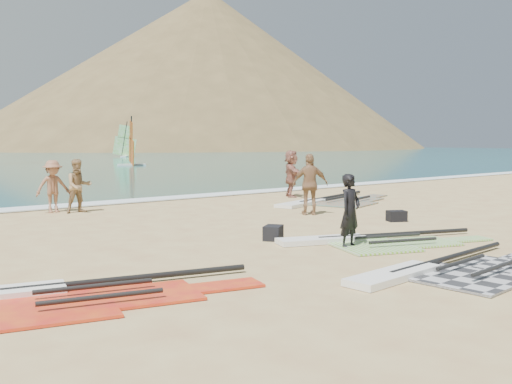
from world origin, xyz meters
TOP-DOWN VIEW (x-y plane):
  - ground at (0.00, 0.00)m, footprint 300.00×300.00m
  - surf_line at (0.00, 12.30)m, footprint 300.00×1.20m
  - headland_main at (85.00, 130.00)m, footprint 143.00×143.00m
  - headland_minor at (120.00, 140.00)m, footprint 70.00×70.00m
  - rig_grey at (-1.76, -1.99)m, footprint 5.09×2.04m
  - rig_green at (-0.46, 0.77)m, footprint 4.86×3.04m
  - rig_orange at (5.15, 7.21)m, footprint 6.50×3.52m
  - rig_red at (-7.58, 0.74)m, footprint 5.17×2.71m
  - gear_bag_near at (-1.85, 2.54)m, footprint 0.66×0.63m
  - gear_bag_far at (2.97, 2.59)m, footprint 0.64×0.57m
  - person_wetsuit at (-1.24, 0.70)m, footprint 0.65×0.48m
  - beachgoer_left at (-3.37, 10.41)m, footprint 0.90×0.72m
  - beachgoer_mid at (-3.99, 11.00)m, footprint 1.15×0.72m
  - beachgoer_back at (2.05, 5.23)m, footprint 1.21×1.02m
  - beachgoer_right at (5.50, 9.80)m, footprint 1.45×1.83m
  - windsurfer_centre at (13.92, 40.34)m, footprint 2.63×2.95m
  - windsurfer_right at (25.96, 65.77)m, footprint 2.76×2.69m

SIDE VIEW (x-z plane):
  - ground at x=0.00m, z-range 0.00..0.00m
  - surf_line at x=0.00m, z-range -0.02..0.02m
  - headland_main at x=85.00m, z-range -22.50..22.50m
  - headland_minor at x=120.00m, z-range -14.00..14.00m
  - rig_green at x=-0.46m, z-range -0.05..0.15m
  - rig_grey at x=-1.76m, z-range -0.05..0.15m
  - rig_red at x=-7.58m, z-range -0.05..0.15m
  - rig_orange at x=5.15m, z-range -0.05..0.15m
  - gear_bag_far at x=2.97m, z-range 0.00..0.31m
  - gear_bag_near at x=-1.85m, z-range 0.00..0.34m
  - person_wetsuit at x=-1.24m, z-range 0.00..1.63m
  - beachgoer_mid at x=-3.99m, z-range 0.00..1.71m
  - beachgoer_left at x=-3.37m, z-range 0.00..1.75m
  - beachgoer_back at x=2.05m, z-range 0.00..1.94m
  - beachgoer_right at x=5.50m, z-range 0.00..1.95m
  - windsurfer_centre at x=13.92m, z-range -0.98..3.64m
  - windsurfer_right at x=25.96m, z-range -1.10..3.93m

